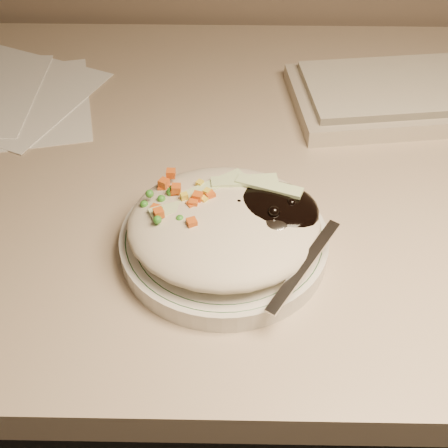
{
  "coord_description": "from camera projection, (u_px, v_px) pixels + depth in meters",
  "views": [
    {
      "loc": [
        -0.06,
        0.77,
        1.21
      ],
      "look_at": [
        -0.07,
        1.22,
        0.78
      ],
      "focal_mm": 50.0,
      "sensor_mm": 36.0,
      "label": 1
    }
  ],
  "objects": [
    {
      "name": "plate",
      "position": [
        224.0,
        242.0,
        0.64
      ],
      "size": [
        0.21,
        0.21,
        0.02
      ],
      "primitive_type": "cylinder",
      "color": "silver",
      "rests_on": "desk"
    },
    {
      "name": "desk",
      "position": [
        272.0,
        268.0,
        0.9
      ],
      "size": [
        1.4,
        0.7,
        0.74
      ],
      "color": "tan",
      "rests_on": "ground"
    },
    {
      "name": "meal",
      "position": [
        228.0,
        220.0,
        0.62
      ],
      "size": [
        0.21,
        0.19,
        0.05
      ],
      "color": "beige",
      "rests_on": "plate"
    },
    {
      "name": "plate_rim",
      "position": [
        224.0,
        235.0,
        0.63
      ],
      "size": [
        0.2,
        0.2,
        0.0
      ],
      "color": "#144723",
      "rests_on": "plate"
    }
  ]
}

